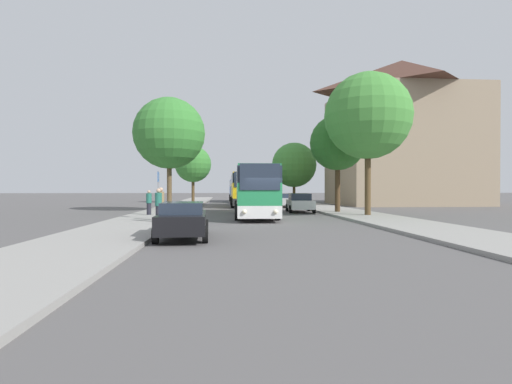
{
  "coord_description": "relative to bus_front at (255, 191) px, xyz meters",
  "views": [
    {
      "loc": [
        -2.31,
        -22.08,
        1.92
      ],
      "look_at": [
        0.23,
        11.36,
        1.63
      ],
      "focal_mm": 28.0,
      "sensor_mm": 36.0,
      "label": 1
    }
  ],
  "objects": [
    {
      "name": "pedestrian_walking_back",
      "position": [
        -5.58,
        -5.03,
        -0.69
      ],
      "size": [
        0.36,
        0.36,
        1.83
      ],
      "rotation": [
        0.0,
        0.0,
        5.0
      ],
      "color": "#23232D",
      "rests_on": "sidewalk_left"
    },
    {
      "name": "bus_stop_sign",
      "position": [
        -5.9,
        -3.9,
        0.11
      ],
      "size": [
        0.08,
        0.45,
        2.8
      ],
      "color": "gray",
      "rests_on": "sidewalk_left"
    },
    {
      "name": "tree_right_near",
      "position": [
        7.53,
        -1.36,
        5.02
      ],
      "size": [
        5.8,
        5.8,
        9.55
      ],
      "color": "#513D23",
      "rests_on": "sidewalk_right"
    },
    {
      "name": "sidewalk_right",
      "position": [
        7.32,
        -5.42,
        -1.69
      ],
      "size": [
        4.0,
        120.0,
        0.15
      ],
      "primitive_type": "cube",
      "color": "gray",
      "rests_on": "ground_plane"
    },
    {
      "name": "parked_car_right_near",
      "position": [
        4.01,
        4.51,
        -0.98
      ],
      "size": [
        2.23,
        4.79,
        1.52
      ],
      "rotation": [
        0.0,
        0.0,
        3.08
      ],
      "color": "silver",
      "rests_on": "ground_plane"
    },
    {
      "name": "bus_rear",
      "position": [
        0.03,
        30.73,
        -0.01
      ],
      "size": [
        3.01,
        11.31,
        3.28
      ],
      "rotation": [
        0.0,
        0.0,
        0.03
      ],
      "color": "silver",
      "rests_on": "ground_plane"
    },
    {
      "name": "tree_left_far",
      "position": [
        -6.38,
        26.54,
        3.42
      ],
      "size": [
        4.86,
        4.86,
        7.48
      ],
      "color": "#513D23",
      "rests_on": "sidewalk_left"
    },
    {
      "name": "bus_front",
      "position": [
        0.0,
        0.0,
        0.0
      ],
      "size": [
        2.93,
        12.19,
        3.3
      ],
      "rotation": [
        0.0,
        0.0,
        -0.02
      ],
      "color": "silver",
      "rests_on": "ground_plane"
    },
    {
      "name": "sidewalk_left",
      "position": [
        -6.68,
        -5.42,
        -1.69
      ],
      "size": [
        4.0,
        120.0,
        0.15
      ],
      "primitive_type": "cube",
      "color": "gray",
      "rests_on": "ground_plane"
    },
    {
      "name": "tree_left_near",
      "position": [
        -6.7,
        6.31,
        4.76
      ],
      "size": [
        5.96,
        5.96,
        9.37
      ],
      "color": "brown",
      "rests_on": "sidewalk_left"
    },
    {
      "name": "tree_right_mid",
      "position": [
        6.55,
        2.46,
        3.63
      ],
      "size": [
        4.23,
        4.23,
        7.39
      ],
      "color": "#47331E",
      "rests_on": "sidewalk_right"
    },
    {
      "name": "parked_car_left_curb",
      "position": [
        -3.62,
        -12.12,
        -1.02
      ],
      "size": [
        2.05,
        4.47,
        1.4
      ],
      "rotation": [
        0.0,
        0.0,
        0.04
      ],
      "color": "black",
      "rests_on": "ground_plane"
    },
    {
      "name": "ground_plane",
      "position": [
        0.32,
        -5.42,
        -1.77
      ],
      "size": [
        300.0,
        300.0,
        0.0
      ],
      "primitive_type": "plane",
      "color": "#565454",
      "rests_on": "ground"
    },
    {
      "name": "building_right_background",
      "position": [
        19.04,
        18.86,
        6.86
      ],
      "size": [
        15.44,
        13.16,
        17.26
      ],
      "color": "gray",
      "rests_on": "ground_plane"
    },
    {
      "name": "parked_car_right_far",
      "position": [
        4.43,
        13.27,
        -1.03
      ],
      "size": [
        2.14,
        4.18,
        1.39
      ],
      "rotation": [
        0.0,
        0.0,
        3.14
      ],
      "color": "#B7B7BC",
      "rests_on": "ground_plane"
    },
    {
      "name": "pedestrian_waiting_far",
      "position": [
        -7.17,
        -0.08,
        -0.78
      ],
      "size": [
        0.36,
        0.36,
        1.66
      ],
      "rotation": [
        0.0,
        0.0,
        1.72
      ],
      "color": "#23232D",
      "rests_on": "sidewalk_left"
    },
    {
      "name": "tree_right_far",
      "position": [
        7.68,
        28.48,
        3.5
      ],
      "size": [
        6.32,
        6.32,
        8.28
      ],
      "color": "#513D23",
      "rests_on": "sidewalk_right"
    },
    {
      "name": "bus_middle",
      "position": [
        -0.08,
        15.09,
        0.11
      ],
      "size": [
        2.82,
        10.69,
        3.52
      ],
      "rotation": [
        0.0,
        0.0,
        -0.0
      ],
      "color": "#2D2D2D",
      "rests_on": "ground_plane"
    },
    {
      "name": "pedestrian_waiting_near",
      "position": [
        -5.56,
        -5.97,
        -0.72
      ],
      "size": [
        0.36,
        0.36,
        1.77
      ],
      "rotation": [
        0.0,
        0.0,
        0.07
      ],
      "color": "#23232D",
      "rests_on": "sidewalk_left"
    }
  ]
}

